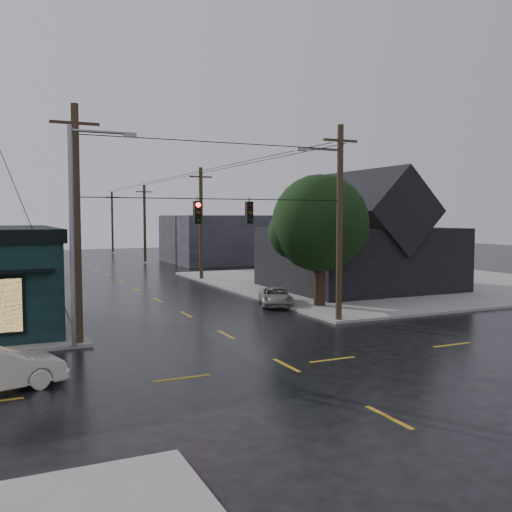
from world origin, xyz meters
name	(u,v)px	position (x,y,z in m)	size (l,w,h in m)	color
ground_plane	(286,365)	(0.00, 0.00, 0.00)	(160.00, 160.00, 0.00)	black
sidewalk_ne	(387,281)	(20.00, 20.00, 0.07)	(28.00, 28.00, 0.15)	gray
ne_building	(358,230)	(15.00, 17.00, 4.47)	(12.60, 11.60, 8.75)	black
corner_tree	(320,224)	(8.04, 10.99, 5.06)	(5.82, 5.82, 7.85)	black
utility_pole_nw	(80,346)	(-6.50, 6.50, 0.00)	(2.00, 0.32, 10.15)	black
utility_pole_ne	(339,322)	(6.50, 6.50, 0.00)	(2.00, 0.32, 10.15)	black
utility_pole_far_a	(201,280)	(6.50, 28.00, 0.00)	(2.00, 0.32, 9.65)	black
utility_pole_far_b	(145,263)	(6.50, 48.00, 0.00)	(2.00, 0.32, 9.15)	black
utility_pole_far_c	(113,253)	(6.50, 68.00, 0.00)	(2.00, 0.32, 9.15)	black
span_signal_assembly	(224,212)	(0.10, 6.50, 5.70)	(13.00, 0.48, 1.23)	black
streetlight_nw	(74,350)	(-6.80, 5.80, 0.00)	(5.40, 0.30, 9.15)	gray
streetlight_ne	(339,319)	(7.00, 7.20, 0.00)	(5.40, 0.30, 9.15)	gray
bg_building_east	(229,239)	(16.00, 45.00, 2.80)	(14.00, 12.00, 5.60)	#25252A
suv_silver	(276,297)	(6.00, 12.81, 0.56)	(1.85, 4.00, 1.11)	gray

